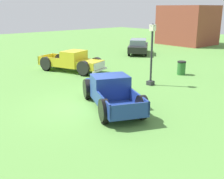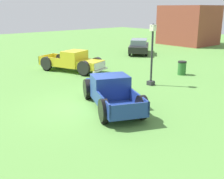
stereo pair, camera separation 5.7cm
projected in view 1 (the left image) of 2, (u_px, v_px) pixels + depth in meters
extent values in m
plane|color=#5B9342|center=(85.00, 106.00, 13.13)|extent=(80.00, 80.00, 0.00)
cube|color=navy|center=(103.00, 86.00, 14.27)|extent=(1.95, 1.96, 0.54)
cube|color=silver|center=(99.00, 82.00, 14.97)|extent=(0.61, 1.24, 0.45)
sphere|color=silver|center=(88.00, 82.00, 14.78)|extent=(0.20, 0.20, 0.20)
sphere|color=silver|center=(110.00, 81.00, 15.10)|extent=(0.20, 0.20, 0.20)
cube|color=navy|center=(110.00, 87.00, 12.93)|extent=(1.84, 2.02, 1.12)
cube|color=#8C9EA8|center=(107.00, 79.00, 13.41)|extent=(0.63, 1.30, 0.49)
cube|color=navy|center=(121.00, 109.00, 11.55)|extent=(2.55, 2.34, 0.10)
cube|color=navy|center=(103.00, 104.00, 11.25)|extent=(1.90, 0.93, 0.54)
cube|color=navy|center=(139.00, 100.00, 11.68)|extent=(1.90, 0.93, 0.54)
cube|color=navy|center=(130.00, 110.00, 10.56)|extent=(0.75, 1.52, 0.54)
cylinder|color=black|center=(87.00, 92.00, 14.12)|extent=(0.77, 0.51, 0.74)
cylinder|color=#B7B7BC|center=(87.00, 92.00, 14.12)|extent=(0.37, 0.34, 0.30)
cylinder|color=black|center=(87.00, 88.00, 14.07)|extent=(0.97, 0.64, 0.94)
cylinder|color=black|center=(118.00, 89.00, 14.58)|extent=(0.77, 0.51, 0.74)
cylinder|color=#B7B7BC|center=(118.00, 89.00, 14.58)|extent=(0.37, 0.34, 0.30)
cylinder|color=black|center=(118.00, 86.00, 14.52)|extent=(0.97, 0.64, 0.94)
cylinder|color=black|center=(104.00, 115.00, 11.11)|extent=(0.77, 0.51, 0.74)
cylinder|color=#B7B7BC|center=(104.00, 115.00, 11.11)|extent=(0.37, 0.34, 0.30)
cylinder|color=black|center=(104.00, 110.00, 11.06)|extent=(0.97, 0.64, 0.94)
cylinder|color=black|center=(142.00, 111.00, 11.57)|extent=(0.77, 0.51, 0.74)
cylinder|color=#B7B7BC|center=(142.00, 110.00, 11.57)|extent=(0.37, 0.34, 0.30)
cylinder|color=black|center=(142.00, 106.00, 11.52)|extent=(0.97, 0.64, 0.94)
cube|color=silver|center=(99.00, 87.00, 15.09)|extent=(0.83, 1.66, 0.12)
cube|color=yellow|center=(90.00, 65.00, 19.48)|extent=(1.91, 1.92, 0.55)
cube|color=silver|center=(99.00, 66.00, 19.12)|extent=(0.50, 1.30, 0.46)
sphere|color=silver|center=(104.00, 64.00, 19.63)|extent=(0.20, 0.20, 0.20)
sphere|color=silver|center=(94.00, 67.00, 18.62)|extent=(0.20, 0.20, 0.20)
cube|color=yellow|center=(74.00, 59.00, 20.05)|extent=(1.77, 2.00, 1.14)
cube|color=#8C9EA8|center=(81.00, 56.00, 19.70)|extent=(0.51, 1.37, 0.50)
cube|color=yellow|center=(56.00, 64.00, 20.99)|extent=(2.52, 2.26, 0.10)
cube|color=yellow|center=(63.00, 58.00, 21.56)|extent=(2.00, 0.76, 0.55)
cube|color=yellow|center=(49.00, 61.00, 20.24)|extent=(2.00, 0.76, 0.55)
cube|color=yellow|center=(46.00, 58.00, 21.37)|extent=(0.62, 1.60, 0.55)
cylinder|color=black|center=(97.00, 66.00, 20.26)|extent=(0.79, 0.46, 0.76)
cylinder|color=#B7B7BC|center=(97.00, 66.00, 20.27)|extent=(0.36, 0.32, 0.30)
cylinder|color=black|center=(97.00, 64.00, 20.20)|extent=(0.99, 0.58, 0.95)
cylinder|color=black|center=(83.00, 71.00, 18.86)|extent=(0.79, 0.46, 0.76)
cylinder|color=#B7B7BC|center=(83.00, 71.00, 18.85)|extent=(0.36, 0.32, 0.30)
cylinder|color=black|center=(83.00, 68.00, 18.81)|extent=(0.99, 0.58, 0.95)
cylinder|color=black|center=(61.00, 62.00, 21.82)|extent=(0.79, 0.46, 0.76)
cylinder|color=#B7B7BC|center=(61.00, 62.00, 21.83)|extent=(0.36, 0.32, 0.30)
cylinder|color=black|center=(61.00, 60.00, 21.77)|extent=(0.99, 0.58, 0.95)
cylinder|color=black|center=(46.00, 66.00, 20.43)|extent=(0.79, 0.46, 0.76)
cylinder|color=#B7B7BC|center=(46.00, 66.00, 20.42)|extent=(0.36, 0.32, 0.30)
cylinder|color=black|center=(46.00, 63.00, 20.37)|extent=(0.99, 0.58, 0.95)
cube|color=silver|center=(100.00, 70.00, 19.19)|extent=(0.69, 1.75, 0.12)
cube|color=black|center=(138.00, 48.00, 28.05)|extent=(4.24, 4.54, 0.60)
cube|color=#7F939E|center=(138.00, 42.00, 27.74)|extent=(2.76, 2.87, 0.55)
cylinder|color=black|center=(131.00, 48.00, 29.67)|extent=(0.57, 0.62, 0.64)
cylinder|color=black|center=(147.00, 49.00, 29.45)|extent=(0.57, 0.62, 0.64)
cylinder|color=black|center=(129.00, 53.00, 26.81)|extent=(0.57, 0.62, 0.64)
cylinder|color=black|center=(146.00, 53.00, 26.59)|extent=(0.57, 0.62, 0.64)
cube|color=#2D2D33|center=(150.00, 83.00, 16.78)|extent=(0.36, 0.36, 0.25)
cylinder|color=#2D2D33|center=(151.00, 57.00, 16.32)|extent=(0.12, 0.12, 2.96)
cube|color=#F2EACC|center=(153.00, 28.00, 15.85)|extent=(0.28, 0.28, 0.36)
cone|color=#2D2D33|center=(153.00, 24.00, 15.80)|extent=(0.32, 0.32, 0.14)
cylinder|color=#2D6B2D|center=(181.00, 69.00, 19.28)|extent=(0.56, 0.56, 0.85)
cylinder|color=black|center=(182.00, 62.00, 19.15)|extent=(0.59, 0.59, 0.10)
cube|color=brown|center=(188.00, 25.00, 35.06)|extent=(6.12, 5.30, 4.77)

